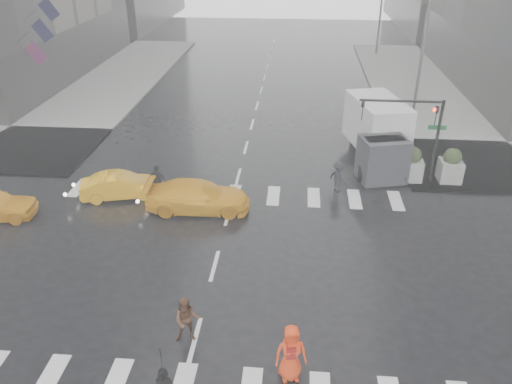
# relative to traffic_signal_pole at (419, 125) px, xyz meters

# --- Properties ---
(ground) EXTENTS (120.00, 120.00, 0.00)m
(ground) POSITION_rel_traffic_signal_pole_xyz_m (-9.01, -8.01, -3.22)
(ground) COLOR black
(ground) RESTS_ON ground
(road_markings) EXTENTS (18.00, 48.00, 0.01)m
(road_markings) POSITION_rel_traffic_signal_pole_xyz_m (-9.01, -8.01, -3.21)
(road_markings) COLOR silver
(road_markings) RESTS_ON ground
(traffic_signal_pole) EXTENTS (4.45, 0.42, 4.50)m
(traffic_signal_pole) POSITION_rel_traffic_signal_pole_xyz_m (0.00, 0.00, 0.00)
(traffic_signal_pole) COLOR black
(traffic_signal_pole) RESTS_ON ground
(street_lamp_near) EXTENTS (2.15, 0.22, 9.00)m
(street_lamp_near) POSITION_rel_traffic_signal_pole_xyz_m (1.86, 9.99, 1.73)
(street_lamp_near) COLOR #59595B
(street_lamp_near) RESTS_ON ground
(street_lamp_far) EXTENTS (2.15, 0.22, 9.00)m
(street_lamp_far) POSITION_rel_traffic_signal_pole_xyz_m (1.86, 29.99, 1.73)
(street_lamp_far) COLOR #59595B
(street_lamp_far) RESTS_ON ground
(planter_west) EXTENTS (1.10, 1.10, 1.80)m
(planter_west) POSITION_rel_traffic_signal_pole_xyz_m (-2.01, 0.19, -2.23)
(planter_west) COLOR gray
(planter_west) RESTS_ON ground
(planter_mid) EXTENTS (1.10, 1.10, 1.80)m
(planter_mid) POSITION_rel_traffic_signal_pole_xyz_m (-0.01, 0.19, -2.23)
(planter_mid) COLOR gray
(planter_mid) RESTS_ON ground
(planter_east) EXTENTS (1.10, 1.10, 1.80)m
(planter_east) POSITION_rel_traffic_signal_pole_xyz_m (1.99, 0.19, -2.23)
(planter_east) COLOR gray
(planter_east) RESTS_ON ground
(flag_cluster) EXTENTS (2.87, 3.06, 4.69)m
(flag_cluster) POSITION_rel_traffic_signal_pole_xyz_m (-24.09, 10.49, 2.42)
(flag_cluster) COLOR #59595B
(flag_cluster) RESTS_ON ground
(pedestrian_black) EXTENTS (1.02, 1.03, 2.43)m
(pedestrian_black) POSITION_rel_traffic_signal_pole_xyz_m (-9.22, -14.81, -1.59)
(pedestrian_black) COLOR black
(pedestrian_black) RESTS_ON ground
(pedestrian_brown) EXTENTS (0.89, 0.73, 1.66)m
(pedestrian_brown) POSITION_rel_traffic_signal_pole_xyz_m (-9.22, -12.01, -2.38)
(pedestrian_brown) COLOR #4D2D1B
(pedestrian_brown) RESTS_ON ground
(pedestrian_orange) EXTENTS (1.04, 0.78, 1.92)m
(pedestrian_orange) POSITION_rel_traffic_signal_pole_xyz_m (-5.89, -13.24, -2.26)
(pedestrian_orange) COLOR #EF3910
(pedestrian_orange) RESTS_ON ground
(pedestrian_far_a) EXTENTS (1.12, 0.86, 1.70)m
(pedestrian_far_a) POSITION_rel_traffic_signal_pole_xyz_m (-12.67, -2.48, -2.37)
(pedestrian_far_a) COLOR black
(pedestrian_far_a) RESTS_ON ground
(pedestrian_far_b) EXTENTS (1.16, 1.14, 1.62)m
(pedestrian_far_b) POSITION_rel_traffic_signal_pole_xyz_m (-3.82, -1.24, -2.41)
(pedestrian_far_b) COLOR black
(pedestrian_far_b) RESTS_ON ground
(taxi_mid) EXTENTS (4.02, 2.31, 1.25)m
(taxi_mid) POSITION_rel_traffic_signal_pole_xyz_m (-14.48, -2.77, -2.59)
(taxi_mid) COLOR #FBAA0D
(taxi_mid) RESTS_ON ground
(taxi_rear) EXTENTS (4.38, 2.17, 1.41)m
(taxi_rear) POSITION_rel_traffic_signal_pole_xyz_m (-10.46, -3.66, -2.51)
(taxi_rear) COLOR #FBAA0D
(taxi_rear) RESTS_ON ground
(box_truck) EXTENTS (2.39, 6.37, 3.38)m
(box_truck) POSITION_rel_traffic_signal_pole_xyz_m (-1.51, 2.45, -1.41)
(box_truck) COLOR silver
(box_truck) RESTS_ON ground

